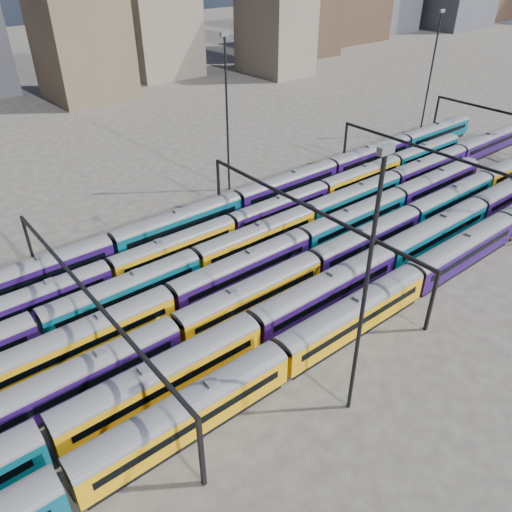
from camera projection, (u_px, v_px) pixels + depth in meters
ground at (246, 282)px, 64.08m from camera, size 500.00×500.00×0.00m
rake_0 at (353, 313)px, 54.43m from camera, size 106.64×3.12×5.26m
rake_1 at (253, 327)px, 52.36m from camera, size 130.19×3.17×5.35m
rake_2 at (251, 293)px, 57.71m from camera, size 141.34×2.95×4.97m
rake_3 at (170, 298)px, 56.79m from camera, size 124.30×3.03×5.10m
rake_4 at (309, 214)px, 74.36m from camera, size 120.03×2.93×4.93m
rake_5 at (175, 246)px, 67.00m from camera, size 131.39×2.75×4.61m
rake_6 at (237, 201)px, 77.74m from camera, size 126.24×3.08×5.19m
gantry_1 at (88, 300)px, 49.81m from camera, size 0.35×40.35×8.03m
gantry_2 at (305, 212)px, 65.75m from camera, size 0.35×40.35×8.03m
gantry_3 at (438, 159)px, 81.68m from camera, size 0.35×40.35×8.03m
mast_2 at (366, 287)px, 39.50m from camera, size 1.40×0.50×25.60m
mast_3 at (227, 110)px, 80.28m from camera, size 1.40×0.50×25.60m
mast_5 at (431, 71)px, 104.21m from camera, size 1.40×0.50×25.60m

